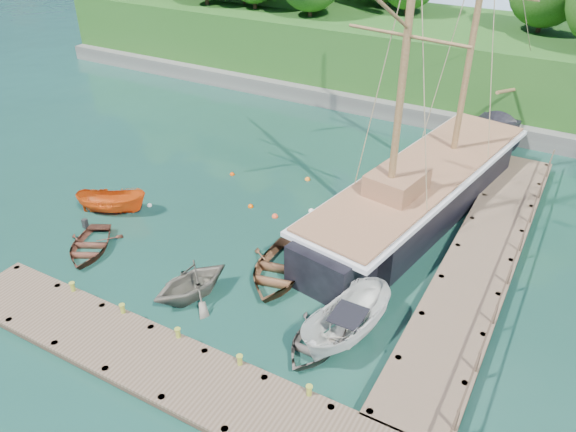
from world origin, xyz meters
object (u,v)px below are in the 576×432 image
Objects in this scene: rowboat_2 at (278,276)px; cabin_boat_white at (346,340)px; rowboat_3 at (317,345)px; rowboat_1 at (192,297)px; schooner at (421,193)px; motorboat_orange at (114,212)px; rowboat_0 at (90,251)px.

cabin_boat_white reaches higher than rowboat_2.
rowboat_2 is 4.90m from rowboat_3.
schooner is (6.64, 12.61, 1.07)m from rowboat_1.
rowboat_2 is 10.21m from schooner.
rowboat_3 is 1.00× the size of motorboat_orange.
rowboat_0 is at bearing -164.15° from rowboat_1.
rowboat_0 is at bearing -127.64° from schooner.
rowboat_2 is 1.23× the size of rowboat_3.
cabin_boat_white reaches higher than rowboat_0.
rowboat_3 is at bearing 19.31° from rowboat_1.
rowboat_3 is 15.35m from motorboat_orange.
rowboat_3 is 0.75× the size of cabin_boat_white.
rowboat_0 is at bearing -175.63° from rowboat_2.
rowboat_1 is at bearing -107.72° from schooner.
rowboat_1 is at bearing -161.73° from cabin_boat_white.
motorboat_orange is at bearing 88.00° from rowboat_0.
motorboat_orange is at bearing 174.85° from rowboat_1.
schooner is (3.95, 9.35, 1.07)m from rowboat_2.
rowboat_1 is at bearing -176.67° from rowboat_3.
rowboat_0 is 3.78m from motorboat_orange.
rowboat_0 is 14.23m from cabin_boat_white.
cabin_boat_white is at bearing -39.39° from rowboat_2.
motorboat_orange reaches higher than rowboat_0.
schooner is at bearing -84.97° from motorboat_orange.
motorboat_orange is (-11.18, 0.47, 0.00)m from rowboat_2.
rowboat_1 is 6.42m from rowboat_3.
motorboat_orange is (-8.49, 3.73, 0.00)m from rowboat_1.
rowboat_3 is (3.73, -3.18, 0.00)m from rowboat_2.
rowboat_0 is 1.03× the size of rowboat_1.
schooner is at bearing 104.73° from cabin_boat_white.
rowboat_0 is 0.73× the size of cabin_boat_white.
rowboat_2 is 0.93× the size of cabin_boat_white.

